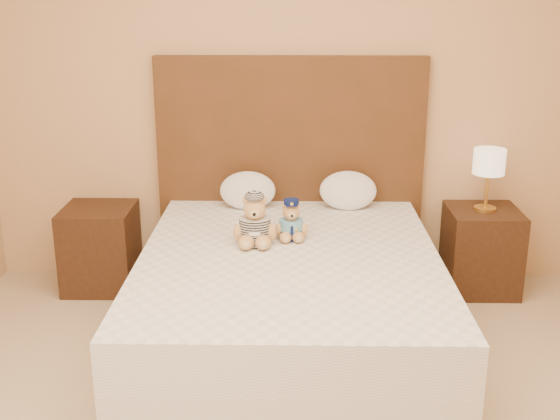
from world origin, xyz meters
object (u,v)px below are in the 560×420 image
Objects in this scene: bed at (289,301)px; teddy_police at (291,220)px; pillow_left at (248,189)px; pillow_right at (348,189)px; nightstand_right at (481,250)px; teddy_prisoner at (255,220)px; nightstand_left at (100,248)px; lamp at (489,165)px.

teddy_police is at bearing 88.35° from bed.
bed is 0.96m from pillow_left.
pillow_right reaches higher than teddy_police.
nightstand_right is 1.54× the size of pillow_left.
pillow_left is (-0.28, 0.59, 0.01)m from teddy_police.
teddy_police is 0.81× the size of teddy_prisoner.
teddy_prisoner is at bearing -83.22° from pillow_left.
nightstand_left is 1.06m from pillow_left.
pillow_right reaches higher than nightstand_right.
teddy_police is (0.01, 0.24, 0.39)m from bed.
nightstand_left is 2.39× the size of teddy_police.
pillow_left reaches higher than nightstand_right.
teddy_prisoner is at bearing -155.76° from lamp.
pillow_right is at bearing 53.84° from teddy_police.
lamp is 1.37m from teddy_police.
lamp reaches higher than teddy_police.
nightstand_left is 1.50× the size of pillow_right.
lamp reaches higher than teddy_prisoner.
lamp is (1.25, 0.80, 0.57)m from bed.
lamp is 0.89m from pillow_right.
lamp reaches higher than pillow_right.
nightstand_left is (-1.25, 0.80, -0.00)m from bed.
nightstand_left is 1.00× the size of nightstand_right.
pillow_left is (-0.08, 0.68, -0.02)m from teddy_prisoner.
teddy_police is 0.65m from pillow_left.
teddy_prisoner is (-0.19, 0.15, 0.42)m from bed.
lamp reaches higher than bed.
nightstand_right is at bearing 19.86° from teddy_police.
teddy_prisoner reaches higher than nightstand_right.
lamp is 1.53m from pillow_left.
nightstand_left is at bearing -178.24° from pillow_left.
bed is 7.04× the size of teddy_prisoner.
teddy_police is at bearing -23.93° from nightstand_left.
pillow_left is at bearing 108.26° from bed.
pillow_left reaches higher than teddy_police.
teddy_prisoner is (1.06, -0.65, 0.42)m from nightstand_left.
pillow_left is (-0.27, 0.83, 0.40)m from bed.
lamp reaches higher than nightstand_right.
pillow_right is (0.37, 0.59, 0.01)m from teddy_police.
lamp is at bearing 0.00° from nightstand_left.
pillow_left is (-1.52, 0.03, 0.40)m from nightstand_right.
teddy_police reaches higher than bed.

